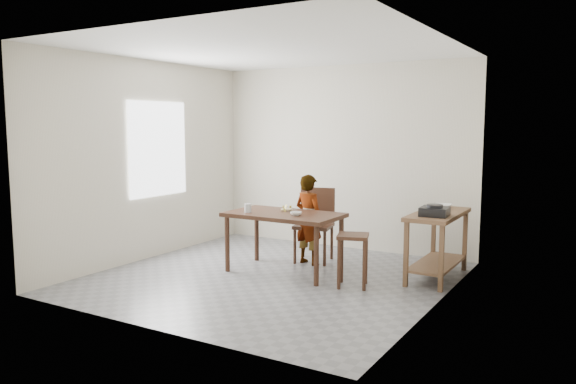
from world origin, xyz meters
The scene contains 17 objects.
floor centered at (0.00, 0.00, -0.02)m, with size 4.00×4.00×0.04m, color slate.
ceiling centered at (0.00, 0.00, 2.72)m, with size 4.00×4.00×0.04m, color white.
wall_back centered at (0.00, 2.02, 1.35)m, with size 4.00×0.04×2.70m, color beige.
wall_front centered at (0.00, -2.02, 1.35)m, with size 4.00×0.04×2.70m, color beige.
wall_left centered at (-2.02, 0.00, 1.35)m, with size 0.04×4.00×2.70m, color beige.
wall_right centered at (2.02, 0.00, 1.35)m, with size 0.04×4.00×2.70m, color beige.
window_pane centered at (-1.97, 0.20, 1.50)m, with size 0.02×1.10×1.30m, color white.
dining_table centered at (0.00, 0.30, 0.38)m, with size 1.40×0.80×0.75m, color #392015, non-canonical shape.
prep_counter centered at (1.72, 1.00, 0.40)m, with size 0.50×1.20×0.80m, color brown, non-canonical shape.
child centered at (0.06, 0.83, 0.60)m, with size 0.44×0.29×1.19m, color white.
dining_chair centered at (0.06, 0.98, 0.49)m, with size 0.47×0.47×0.98m, color #392015, non-canonical shape.
stool centered at (1.00, 0.16, 0.30)m, with size 0.34×0.34×0.60m, color #392015, non-canonical shape.
glass_tumbler centered at (-0.41, 0.11, 0.80)m, with size 0.09×0.09×0.11m, color silver.
small_bowl centered at (0.23, 0.21, 0.77)m, with size 0.14×0.14×0.04m, color white.
banana centered at (-0.03, 0.42, 0.78)m, with size 0.16×0.11×0.06m, color #E8CF54, non-canonical shape.
serving_bowl centered at (1.68, 1.33, 0.83)m, with size 0.23×0.23×0.06m, color white.
gas_burner centered at (1.76, 0.71, 0.85)m, with size 0.31×0.31×0.10m, color black.
Camera 1 is at (3.54, -5.57, 1.84)m, focal length 35.00 mm.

